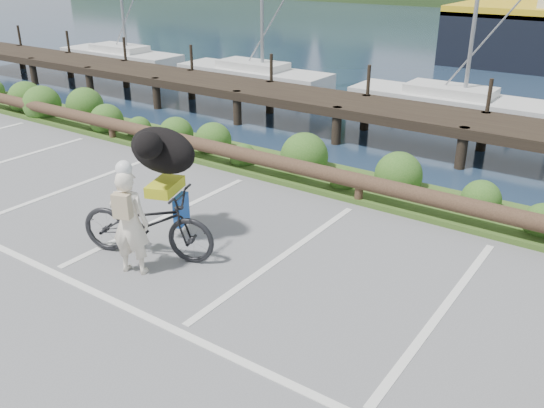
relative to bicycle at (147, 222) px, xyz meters
The scene contains 6 objects.
ground 2.02m from the bicycle, 25.29° to the right, with size 72.00×72.00×0.00m, color slate.
vegetation_strip 4.83m from the bicycle, 68.61° to the left, with size 34.00×1.60×0.10m, color #3D5B21.
log_rail 4.20m from the bicycle, 65.09° to the left, with size 32.00×0.30×0.60m, color #443021, non-canonical shape.
bicycle is the anchor object (origin of this frame).
cyclist 0.57m from the bicycle, 70.46° to the right, with size 0.59×0.39×1.63m, color #F2E4CD.
dog 1.18m from the bicycle, 109.54° to the left, with size 1.28×0.63×0.74m, color black.
Camera 1 is at (4.45, -4.66, 4.41)m, focal length 38.00 mm.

